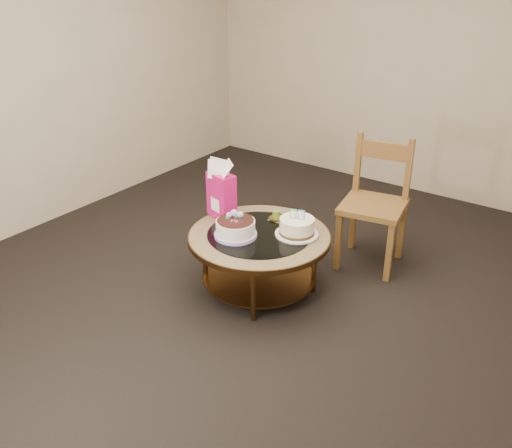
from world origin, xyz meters
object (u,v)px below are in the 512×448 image
Objects in this scene: coffee_table at (259,243)px; decorated_cake at (236,229)px; cream_cake at (297,227)px; gift_bag at (221,189)px; dining_chair at (375,203)px.

coffee_table is 0.22m from decorated_cake.
gift_bag is at bearing 167.95° from cream_cake.
gift_bag reaches higher than coffee_table.
dining_chair is (0.48, 0.86, 0.13)m from coffee_table.
coffee_table is 2.31× the size of gift_bag.
cream_cake reaches higher than decorated_cake.
decorated_cake is 0.98× the size of cream_cake.
gift_bag is 1.19m from dining_chair.
decorated_cake is 0.43m from cream_cake.
decorated_cake is at bearing -131.23° from dining_chair.
decorated_cake is 0.30× the size of dining_chair.
coffee_table is 3.33× the size of cream_cake.
dining_chair reaches higher than gift_bag.
dining_chair reaches higher than cream_cake.
dining_chair is (0.59, 0.99, -0.01)m from decorated_cake.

